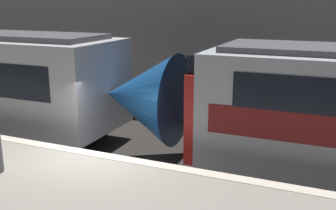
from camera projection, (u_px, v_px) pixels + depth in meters
The scene contains 2 objects.
ground_plane at pixel (98, 196), 9.45m from camera, with size 120.00×120.00×0.00m, color #282623.
station_rear_barrier at pixel (194, 59), 14.97m from camera, with size 50.00×0.15×4.81m.
Camera 1 is at (4.93, -7.23, 4.52)m, focal length 42.00 mm.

